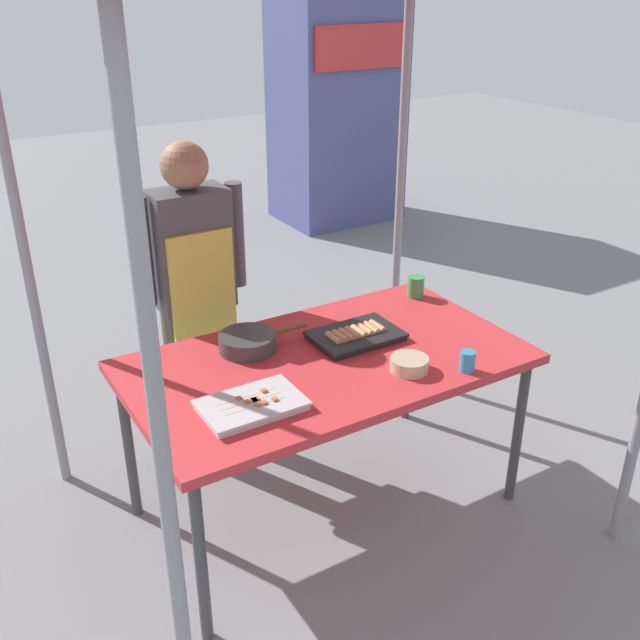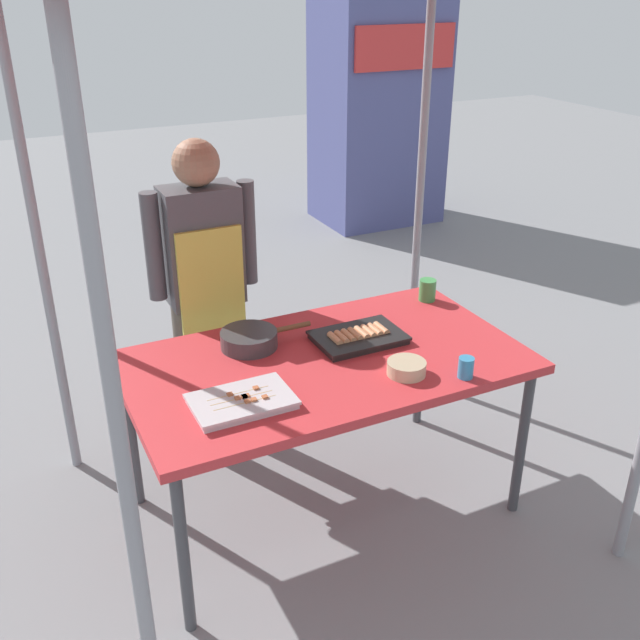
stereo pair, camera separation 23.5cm
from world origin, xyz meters
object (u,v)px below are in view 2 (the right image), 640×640
at_px(stall_table, 325,370).
at_px(tray_meat_skewers, 242,401).
at_px(cooking_wok, 250,338).
at_px(drink_cup_by_wok, 427,290).
at_px(tray_grilled_sausages, 358,337).
at_px(drink_cup_near_edge, 466,368).
at_px(condiment_bowl, 406,368).
at_px(vendor_woman, 205,276).
at_px(neighbor_stall_left, 378,112).

xyz_separation_m(stall_table, tray_meat_skewers, (-0.43, -0.19, 0.07)).
bearing_deg(cooking_wok, drink_cup_by_wok, 4.67).
xyz_separation_m(tray_grilled_sausages, drink_cup_near_edge, (0.22, -0.45, 0.02)).
bearing_deg(condiment_bowl, cooking_wok, 134.02).
relative_size(tray_meat_skewers, cooking_wok, 0.92).
bearing_deg(vendor_woman, cooking_wok, 93.43).
relative_size(drink_cup_by_wok, vendor_woman, 0.07).
bearing_deg(cooking_wok, condiment_bowl, -45.98).
bearing_deg(stall_table, tray_grilled_sausages, 21.14).
bearing_deg(tray_grilled_sausages, stall_table, -158.86).
bearing_deg(stall_table, neighbor_stall_left, 57.07).
height_order(condiment_bowl, neighbor_stall_left, neighbor_stall_left).
distance_m(tray_meat_skewers, drink_cup_near_edge, 0.87).
relative_size(tray_meat_skewers, vendor_woman, 0.24).
height_order(stall_table, neighbor_stall_left, neighbor_stall_left).
xyz_separation_m(stall_table, drink_cup_near_edge, (0.42, -0.37, 0.09)).
height_order(stall_table, drink_cup_near_edge, drink_cup_near_edge).
relative_size(condiment_bowl, drink_cup_by_wok, 1.48).
relative_size(stall_table, cooking_wok, 4.03).
height_order(tray_meat_skewers, cooking_wok, cooking_wok).
bearing_deg(stall_table, drink_cup_near_edge, -41.77).
bearing_deg(cooking_wok, neighbor_stall_left, 52.66).
bearing_deg(cooking_wok, tray_grilled_sausages, -19.58).
bearing_deg(drink_cup_by_wok, tray_meat_skewers, -156.39).
bearing_deg(drink_cup_near_edge, neighbor_stall_left, 64.31).
bearing_deg(drink_cup_by_wok, tray_grilled_sausages, -155.29).
bearing_deg(vendor_woman, drink_cup_by_wok, 156.63).
relative_size(tray_meat_skewers, neighbor_stall_left, 0.18).
distance_m(cooking_wok, vendor_woman, 0.50).
distance_m(vendor_woman, neighbor_stall_left, 3.85).
bearing_deg(cooking_wok, stall_table, -43.72).
bearing_deg(drink_cup_near_edge, condiment_bowl, 147.84).
bearing_deg(cooking_wok, drink_cup_near_edge, -42.50).
bearing_deg(condiment_bowl, stall_table, 131.83).
height_order(stall_table, condiment_bowl, condiment_bowl).
bearing_deg(tray_meat_skewers, cooking_wok, 65.32).
height_order(stall_table, vendor_woman, vendor_woman).
xyz_separation_m(condiment_bowl, drink_cup_by_wok, (0.47, 0.56, 0.02)).
bearing_deg(vendor_woman, tray_grilled_sausages, 125.58).
bearing_deg(cooking_wok, vendor_woman, 93.43).
distance_m(condiment_bowl, neighbor_stall_left, 4.36).
bearing_deg(stall_table, tray_meat_skewers, -156.60).
relative_size(cooking_wok, vendor_woman, 0.26).
height_order(cooking_wok, drink_cup_by_wok, drink_cup_by_wok).
bearing_deg(neighbor_stall_left, drink_cup_near_edge, -115.69).
relative_size(cooking_wok, drink_cup_near_edge, 4.75).
xyz_separation_m(stall_table, condiment_bowl, (0.23, -0.25, 0.08)).
distance_m(condiment_bowl, vendor_woman, 1.09).
distance_m(cooking_wok, condiment_bowl, 0.67).
bearing_deg(neighbor_stall_left, tray_grilled_sausages, -121.23).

